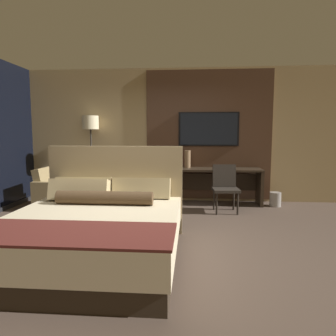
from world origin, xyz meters
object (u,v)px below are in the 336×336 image
(floor_lamp, at_px, (91,130))
(armchair_by_window, at_px, (61,194))
(desk, at_px, (208,179))
(tv, at_px, (209,129))
(vase_tall, at_px, (187,159))
(bed, at_px, (95,230))
(desk_chair, at_px, (225,184))
(waste_bin, at_px, (275,199))
(book, at_px, (171,167))

(floor_lamp, bearing_deg, armchair_by_window, -125.40)
(desk, relative_size, armchair_by_window, 2.38)
(tv, xyz_separation_m, vase_tall, (-0.44, -0.14, -0.62))
(bed, xyz_separation_m, armchair_by_window, (-1.44, 2.29, -0.07))
(desk_chair, bearing_deg, floor_lamp, 162.97)
(desk, xyz_separation_m, tv, (0.00, 0.22, 1.02))
(bed, relative_size, desk_chair, 2.42)
(desk_chair, relative_size, vase_tall, 2.41)
(desk, relative_size, vase_tall, 5.89)
(armchair_by_window, distance_m, waste_bin, 4.23)
(desk_chair, relative_size, book, 3.54)
(book, bearing_deg, desk_chair, -30.60)
(desk_chair, xyz_separation_m, floor_lamp, (-2.73, 0.64, 1.01))
(desk_chair, bearing_deg, tv, 104.40)
(bed, height_order, vase_tall, bed)
(bed, height_order, armchair_by_window, bed)
(bed, bearing_deg, armchair_by_window, 122.22)
(tv, height_order, vase_tall, tv)
(tv, distance_m, vase_tall, 0.77)
(desk, bearing_deg, armchair_by_window, -168.88)
(bed, relative_size, waste_bin, 7.46)
(bed, height_order, tv, tv)
(floor_lamp, height_order, book, floor_lamp)
(armchair_by_window, relative_size, floor_lamp, 0.49)
(desk, bearing_deg, vase_tall, 170.21)
(vase_tall, bearing_deg, desk_chair, -43.81)
(desk_chair, bearing_deg, armchair_by_window, 175.51)
(waste_bin, bearing_deg, desk_chair, -156.60)
(tv, relative_size, desk_chair, 1.45)
(floor_lamp, relative_size, book, 7.40)
(bed, xyz_separation_m, tv, (1.45, 3.08, 1.20))
(bed, xyz_separation_m, floor_lamp, (-1.01, 2.90, 1.19))
(bed, relative_size, floor_lamp, 1.16)
(tv, height_order, armchair_by_window, tv)
(desk, relative_size, desk_chair, 2.45)
(tv, relative_size, book, 5.13)
(floor_lamp, xyz_separation_m, waste_bin, (3.78, -0.19, -1.38))
(book, bearing_deg, armchair_by_window, -164.82)
(tv, relative_size, waste_bin, 4.47)
(desk_chair, bearing_deg, desk, 110.31)
(bed, distance_m, book, 2.98)
(desk, distance_m, book, 0.80)
(vase_tall, bearing_deg, floor_lamp, -178.92)
(waste_bin, bearing_deg, armchair_by_window, -174.31)
(bed, xyz_separation_m, desk_chair, (1.72, 2.26, 0.17))
(tv, distance_m, armchair_by_window, 3.25)
(tv, xyz_separation_m, book, (-0.76, -0.21, -0.78))
(desk_chair, bearing_deg, waste_bin, 19.52)
(bed, relative_size, tv, 1.67)
(floor_lamp, height_order, waste_bin, floor_lamp)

